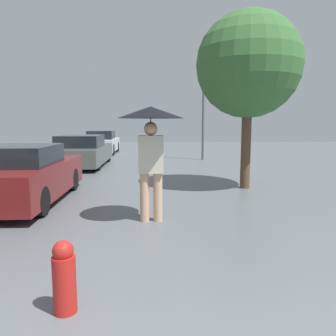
{
  "coord_description": "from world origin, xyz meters",
  "views": [
    {
      "loc": [
        -0.35,
        -0.53,
        1.7
      ],
      "look_at": [
        -0.09,
        5.08,
        0.94
      ],
      "focal_mm": 35.0,
      "sensor_mm": 36.0,
      "label": 1
    }
  ],
  "objects_px": {
    "pedestrian": "(151,131)",
    "parked_car_third": "(82,152)",
    "parked_car_second": "(22,175)",
    "street_lamp": "(203,107)",
    "tree": "(248,66)",
    "fire_hydrant": "(64,277)",
    "parked_car_farthest": "(102,143)"
  },
  "relations": [
    {
      "from": "parked_car_third",
      "to": "tree",
      "type": "height_order",
      "value": "tree"
    },
    {
      "from": "parked_car_farthest",
      "to": "pedestrian",
      "type": "bearing_deg",
      "value": -77.85
    },
    {
      "from": "tree",
      "to": "fire_hydrant",
      "type": "height_order",
      "value": "tree"
    },
    {
      "from": "parked_car_third",
      "to": "parked_car_farthest",
      "type": "height_order",
      "value": "parked_car_farthest"
    },
    {
      "from": "parked_car_farthest",
      "to": "parked_car_second",
      "type": "bearing_deg",
      "value": -89.71
    },
    {
      "from": "street_lamp",
      "to": "fire_hydrant",
      "type": "bearing_deg",
      "value": -104.18
    },
    {
      "from": "parked_car_third",
      "to": "street_lamp",
      "type": "distance_m",
      "value": 5.94
    },
    {
      "from": "pedestrian",
      "to": "parked_car_farthest",
      "type": "bearing_deg",
      "value": 102.15
    },
    {
      "from": "fire_hydrant",
      "to": "tree",
      "type": "bearing_deg",
      "value": 60.12
    },
    {
      "from": "parked_car_second",
      "to": "street_lamp",
      "type": "distance_m",
      "value": 9.93
    },
    {
      "from": "parked_car_third",
      "to": "parked_car_farthest",
      "type": "relative_size",
      "value": 1.17
    },
    {
      "from": "tree",
      "to": "parked_car_third",
      "type": "bearing_deg",
      "value": 137.46
    },
    {
      "from": "parked_car_second",
      "to": "parked_car_third",
      "type": "height_order",
      "value": "parked_car_second"
    },
    {
      "from": "parked_car_farthest",
      "to": "fire_hydrant",
      "type": "height_order",
      "value": "parked_car_farthest"
    },
    {
      "from": "pedestrian",
      "to": "parked_car_farthest",
      "type": "distance_m",
      "value": 13.7
    },
    {
      "from": "pedestrian",
      "to": "parked_car_third",
      "type": "height_order",
      "value": "pedestrian"
    },
    {
      "from": "parked_car_third",
      "to": "parked_car_farthest",
      "type": "distance_m",
      "value": 5.62
    },
    {
      "from": "street_lamp",
      "to": "fire_hydrant",
      "type": "height_order",
      "value": "street_lamp"
    },
    {
      "from": "fire_hydrant",
      "to": "pedestrian",
      "type": "bearing_deg",
      "value": 74.53
    },
    {
      "from": "parked_car_second",
      "to": "parked_car_farthest",
      "type": "distance_m",
      "value": 11.8
    },
    {
      "from": "parked_car_second",
      "to": "parked_car_third",
      "type": "distance_m",
      "value": 6.18
    },
    {
      "from": "parked_car_second",
      "to": "tree",
      "type": "xyz_separation_m",
      "value": [
        5.29,
        1.3,
        2.58
      ]
    },
    {
      "from": "parked_car_third",
      "to": "tree",
      "type": "bearing_deg",
      "value": -42.54
    },
    {
      "from": "fire_hydrant",
      "to": "parked_car_third",
      "type": "bearing_deg",
      "value": 101.08
    },
    {
      "from": "parked_car_farthest",
      "to": "parked_car_third",
      "type": "bearing_deg",
      "value": -89.56
    },
    {
      "from": "pedestrian",
      "to": "parked_car_third",
      "type": "distance_m",
      "value": 8.31
    },
    {
      "from": "pedestrian",
      "to": "street_lamp",
      "type": "distance_m",
      "value": 10.13
    },
    {
      "from": "tree",
      "to": "pedestrian",
      "type": "bearing_deg",
      "value": -130.82
    },
    {
      "from": "parked_car_farthest",
      "to": "tree",
      "type": "height_order",
      "value": "tree"
    },
    {
      "from": "parked_car_farthest",
      "to": "street_lamp",
      "type": "bearing_deg",
      "value": -34.03
    },
    {
      "from": "parked_car_second",
      "to": "tree",
      "type": "bearing_deg",
      "value": 13.85
    },
    {
      "from": "parked_car_second",
      "to": "street_lamp",
      "type": "height_order",
      "value": "street_lamp"
    }
  ]
}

